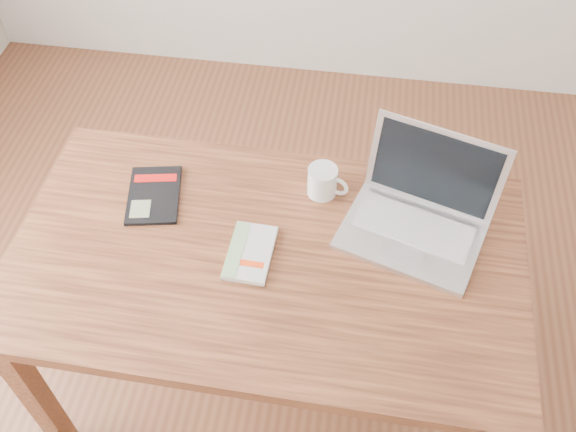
# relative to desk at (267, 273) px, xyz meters

# --- Properties ---
(room) EXTENTS (4.04, 4.04, 2.70)m
(room) POSITION_rel_desk_xyz_m (0.12, -0.19, 0.69)
(room) COLOR brown
(room) RESTS_ON ground
(desk) EXTENTS (1.42, 0.83, 0.75)m
(desk) POSITION_rel_desk_xyz_m (0.00, 0.00, 0.00)
(desk) COLOR #592F1B
(desk) RESTS_ON ground
(white_guidebook) EXTENTS (0.12, 0.20, 0.02)m
(white_guidebook) POSITION_rel_desk_xyz_m (-0.04, -0.01, 0.10)
(white_guidebook) COLOR silver
(white_guidebook) RESTS_ON desk
(black_guidebook) EXTENTS (0.19, 0.25, 0.01)m
(black_guidebook) POSITION_rel_desk_xyz_m (-0.36, 0.16, 0.10)
(black_guidebook) COLOR black
(black_guidebook) RESTS_ON desk
(laptop) EXTENTS (0.45, 0.41, 0.26)m
(laptop) POSITION_rel_desk_xyz_m (0.40, 0.16, 0.14)
(laptop) COLOR silver
(laptop) RESTS_ON desk
(coffee_mug) EXTENTS (0.12, 0.09, 0.09)m
(coffee_mug) POSITION_rel_desk_xyz_m (0.13, 0.25, 0.14)
(coffee_mug) COLOR white
(coffee_mug) RESTS_ON desk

